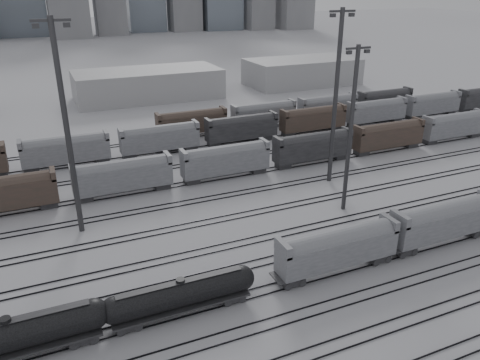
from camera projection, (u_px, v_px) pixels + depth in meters
name	position (u px, v px, depth m)	size (l,w,h in m)	color
ground	(269.00, 296.00, 49.22)	(900.00, 900.00, 0.00)	#B5B5BA
tracks	(211.00, 223.00, 63.94)	(220.00, 71.50, 0.16)	black
tank_car_a	(9.00, 337.00, 40.03)	(16.97, 2.83, 4.19)	black
tank_car_b	(181.00, 294.00, 45.78)	(15.59, 2.60, 3.85)	black
hopper_car_a	(338.00, 247.00, 52.12)	(14.63, 2.91, 5.23)	black
hopper_car_b	(444.00, 220.00, 57.89)	(15.05, 2.99, 5.38)	black
light_mast_b	(66.00, 126.00, 56.56)	(4.34, 0.69, 27.10)	#343436
light_mast_c	(351.00, 127.00, 63.33)	(3.71, 0.59, 23.21)	#343436
light_mast_d	(336.00, 95.00, 72.22)	(4.34, 0.69, 27.15)	#343436
bg_string_near	(225.00, 162.00, 78.07)	(151.00, 3.00, 5.60)	gray
bg_string_mid	(242.00, 129.00, 95.26)	(151.00, 3.00, 5.60)	black
bg_string_far	(296.00, 111.00, 108.47)	(66.00, 3.00, 5.60)	#48362D
warehouse_mid	(148.00, 84.00, 131.47)	(40.00, 18.00, 8.00)	#99999B
warehouse_right	(302.00, 72.00, 149.95)	(35.00, 18.00, 8.00)	#99999B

